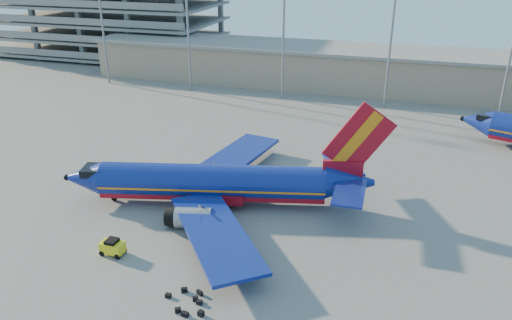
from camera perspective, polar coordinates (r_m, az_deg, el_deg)
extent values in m
plane|color=slate|center=(59.12, -3.85, -5.40)|extent=(220.00, 220.00, 0.00)
cube|color=gray|center=(109.22, 12.45, 9.96)|extent=(120.00, 15.00, 8.00)
cube|color=slate|center=(108.36, 12.64, 12.12)|extent=(122.00, 16.00, 0.60)
cube|color=slate|center=(149.26, -16.12, 11.96)|extent=(60.00, 30.00, 0.70)
cube|color=slate|center=(148.55, -16.31, 13.54)|extent=(60.00, 30.00, 0.70)
cube|color=slate|center=(147.95, -16.50, 15.13)|extent=(60.00, 30.00, 0.70)
cube|color=slate|center=(147.46, -16.69, 16.74)|extent=(60.00, 30.00, 0.70)
cube|color=slate|center=(158.71, -13.90, 16.31)|extent=(1.20, 1.20, 21.00)
cylinder|color=gray|center=(114.91, -17.24, 15.22)|extent=(0.44, 0.44, 28.00)
cylinder|color=gray|center=(105.00, -7.83, 15.33)|extent=(0.44, 0.44, 28.00)
cylinder|color=gray|center=(98.22, 3.17, 14.95)|extent=(0.44, 0.44, 28.00)
cylinder|color=gray|center=(95.23, 15.25, 13.92)|extent=(0.44, 0.44, 28.00)
cylinder|color=navy|center=(58.66, -5.02, -2.44)|extent=(26.36, 10.34, 4.03)
cube|color=maroon|center=(59.12, -4.99, -3.35)|extent=(26.17, 9.60, 1.42)
cube|color=orange|center=(58.78, -5.01, -2.68)|extent=(26.37, 10.38, 0.24)
cone|color=navy|center=(62.71, -19.07, -1.95)|extent=(5.43, 5.03, 4.03)
cube|color=black|center=(61.77, -17.98, -1.13)|extent=(3.23, 3.39, 0.87)
cone|color=navy|center=(58.40, 10.62, -2.49)|extent=(6.49, 5.30, 4.03)
cube|color=maroon|center=(57.68, 9.87, -1.15)|extent=(4.59, 1.71, 2.40)
cube|color=maroon|center=(56.42, 11.68, 2.34)|extent=(7.84, 2.30, 8.70)
cube|color=orange|center=(56.39, 11.46, 2.34)|extent=(5.27, 1.75, 6.82)
cube|color=navy|center=(61.44, 9.88, -0.47)|extent=(6.02, 7.70, 0.24)
cube|color=navy|center=(54.79, 10.64, -3.61)|extent=(3.54, 7.10, 0.24)
cube|color=navy|center=(67.53, -2.48, 0.32)|extent=(8.24, 17.58, 0.38)
cube|color=navy|center=(50.59, -4.67, -8.24)|extent=(14.74, 16.65, 0.38)
cube|color=maroon|center=(59.24, -4.45, -3.74)|extent=(7.39, 5.73, 1.09)
cylinder|color=gray|center=(64.63, -5.41, -1.57)|extent=(4.37, 3.18, 2.29)
cylinder|color=gray|center=(54.72, -7.17, -6.58)|extent=(4.37, 3.18, 2.29)
cylinder|color=gray|center=(62.52, -15.92, -4.00)|extent=(0.32, 0.32, 1.20)
cylinder|color=black|center=(62.64, -15.89, -4.20)|extent=(0.74, 0.44, 0.70)
cylinder|color=black|center=(62.08, -3.08, -3.41)|extent=(1.04, 0.81, 0.92)
cylinder|color=black|center=(57.12, -3.71, -5.98)|extent=(1.04, 0.81, 0.92)
cone|color=navy|center=(85.48, 23.89, 4.07)|extent=(5.73, 5.37, 4.13)
cube|color=black|center=(84.92, 24.95, 4.53)|extent=(3.44, 3.59, 0.89)
cube|color=yellow|center=(52.23, -16.08, -9.55)|extent=(2.36, 1.38, 1.11)
cube|color=black|center=(51.88, -16.16, -8.93)|extent=(1.14, 1.24, 0.39)
cylinder|color=black|center=(53.39, -16.45, -9.51)|extent=(0.58, 0.21, 0.58)
cylinder|color=black|center=(52.58, -17.20, -10.16)|extent=(0.58, 0.21, 0.58)
cylinder|color=black|center=(52.48, -14.83, -9.92)|extent=(0.58, 0.21, 0.58)
cylinder|color=black|center=(51.65, -15.56, -10.60)|extent=(0.58, 0.21, 0.58)
cube|color=black|center=(44.23, -8.91, -16.60)|extent=(0.62, 0.57, 0.44)
cube|color=black|center=(43.81, -8.12, -17.04)|extent=(0.66, 0.47, 0.39)
cube|color=black|center=(43.64, -6.32, -17.02)|extent=(0.57, 0.54, 0.50)
cube|color=black|center=(45.92, -10.00, -15.01)|extent=(0.52, 0.39, 0.37)
cube|color=black|center=(45.20, -6.95, -15.47)|extent=(0.56, 0.47, 0.40)
cube|color=black|center=(44.83, -6.50, -15.85)|extent=(0.52, 0.36, 0.37)
cube|color=black|center=(46.22, -8.20, -14.49)|extent=(0.64, 0.54, 0.47)
cube|color=black|center=(45.80, -6.46, -14.84)|extent=(0.67, 0.50, 0.41)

